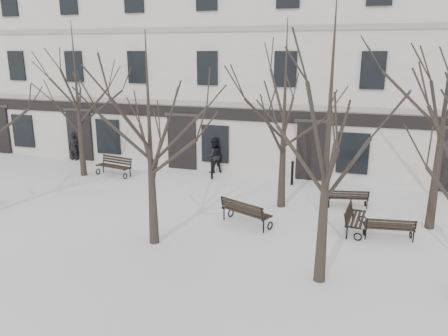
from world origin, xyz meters
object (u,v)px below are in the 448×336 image
at_px(bench_1, 245,211).
at_px(bench_5, 354,217).
at_px(tree_1, 149,116).
at_px(bench_3, 114,165).
at_px(tree_2, 329,116).
at_px(bench_4, 348,198).
at_px(bench_2, 389,227).

xyz_separation_m(bench_1, bench_5, (3.82, 0.75, -0.04)).
bearing_deg(bench_1, tree_1, 67.37).
xyz_separation_m(bench_3, bench_5, (12.03, -3.62, -0.03)).
height_order(tree_2, bench_5, tree_2).
distance_m(tree_2, bench_3, 14.20).
height_order(tree_2, bench_4, tree_2).
height_order(tree_1, bench_3, tree_1).
distance_m(bench_2, bench_3, 13.83).
distance_m(tree_1, bench_3, 9.61).
bearing_deg(bench_2, tree_2, 52.23).
height_order(bench_2, bench_5, bench_5).
bearing_deg(bench_4, tree_2, 73.88).
bearing_deg(bench_5, tree_1, 120.78).
bearing_deg(tree_1, bench_3, 130.09).
height_order(bench_3, bench_5, bench_3).
relative_size(tree_1, bench_4, 4.09).
bearing_deg(bench_1, bench_2, -152.95).
bearing_deg(bench_5, bench_4, 11.96).
xyz_separation_m(tree_1, bench_5, (6.34, 3.14, -3.80)).
bearing_deg(bench_3, tree_2, -23.31).
xyz_separation_m(tree_2, bench_4, (0.45, 6.35, -4.21)).
bearing_deg(bench_4, bench_5, 85.52).
xyz_separation_m(bench_2, bench_5, (-1.18, 0.45, 0.05)).
bearing_deg(bench_2, tree_1, 10.84).
xyz_separation_m(bench_2, bench_3, (-13.21, 4.07, 0.08)).
bearing_deg(bench_4, bench_1, 29.58).
relative_size(tree_1, bench_5, 3.67).
relative_size(bench_2, bench_4, 1.01).
distance_m(bench_1, bench_3, 9.30).
bearing_deg(bench_3, bench_2, -6.44).
relative_size(bench_2, bench_5, 0.91).
distance_m(tree_1, bench_1, 5.12).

